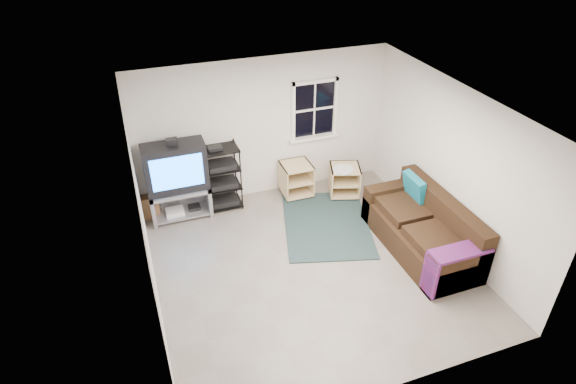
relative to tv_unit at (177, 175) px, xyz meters
name	(u,v)px	position (x,y,z in m)	size (l,w,h in m)	color
room	(314,113)	(2.60, 0.25, 0.64)	(4.60, 4.62, 4.60)	slate
tv_unit	(177,175)	(0.00, 0.00, 0.00)	(1.03, 0.52, 1.52)	gray
av_rack	(223,181)	(0.78, 0.04, -0.30)	(0.61, 0.44, 1.22)	black
side_table_left	(295,178)	(2.15, 0.00, -0.49)	(0.55, 0.55, 0.64)	#DCBC87
side_table_right	(344,178)	(3.00, -0.32, -0.49)	(0.68, 0.68, 0.62)	#DCBC87
sofa	(423,231)	(3.48, -2.22, -0.48)	(0.96, 2.17, 0.99)	black
shag_rug	(327,224)	(2.31, -1.13, -0.82)	(1.43, 1.96, 0.02)	#2F1F15
paper_bag	(151,207)	(-0.50, 0.13, -0.62)	(0.30, 0.19, 0.42)	#996644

